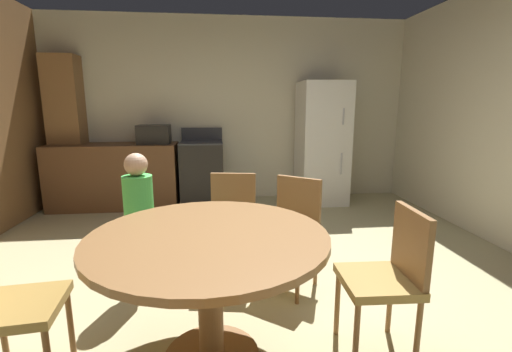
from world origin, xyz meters
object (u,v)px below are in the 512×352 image
object	(u,v)px
oven_range	(202,173)
chair_northeast	(292,225)
refrigerator	(322,143)
chair_north	(232,219)
chair_east	(389,272)
microwave	(154,134)
dining_table	(209,260)
chair_west	(2,299)
person_child	(140,220)

from	to	relation	value
oven_range	chair_northeast	bearing A→B (deg)	-71.93
refrigerator	chair_north	xyz separation A→B (m)	(-1.42, -2.19, -0.38)
chair_east	oven_range	bearing A→B (deg)	-67.78
oven_range	chair_northeast	xyz separation A→B (m)	(0.80, -2.45, 0.03)
microwave	dining_table	distance (m)	3.38
chair_west	person_child	size ratio (longest dim) A/B	0.80
dining_table	person_child	world-z (taller)	person_child
refrigerator	chair_northeast	bearing A→B (deg)	-111.67
microwave	chair_northeast	distance (m)	2.90
oven_range	microwave	bearing A→B (deg)	-179.68
refrigerator	dining_table	distance (m)	3.58
person_child	microwave	bearing A→B (deg)	153.53
chair_northeast	chair_north	bearing A→B (deg)	-75.54
chair_west	microwave	bearing A→B (deg)	80.91
oven_range	refrigerator	bearing A→B (deg)	-1.76
dining_table	person_child	bearing A→B (deg)	123.04
refrigerator	chair_northeast	world-z (taller)	refrigerator
oven_range	microwave	world-z (taller)	microwave
chair_west	chair_northeast	bearing A→B (deg)	22.93
chair_east	chair_northeast	xyz separation A→B (m)	(-0.39, 0.84, 0.00)
refrigerator	microwave	distance (m)	2.41
refrigerator	person_child	world-z (taller)	refrigerator
refrigerator	dining_table	size ratio (longest dim) A/B	1.36
chair_west	chair_northeast	distance (m)	1.87
refrigerator	dining_table	world-z (taller)	refrigerator
refrigerator	chair_west	bearing A→B (deg)	-128.17
refrigerator	chair_east	size ratio (longest dim) A/B	2.02
microwave	chair_north	world-z (taller)	microwave
chair_north	person_child	distance (m)	0.73
microwave	person_child	xyz separation A→B (m)	(0.28, -2.41, -0.45)
oven_range	refrigerator	xyz separation A→B (m)	(1.75, -0.05, 0.41)
refrigerator	chair_west	world-z (taller)	refrigerator
microwave	chair_east	world-z (taller)	microwave
dining_table	chair_west	size ratio (longest dim) A/B	1.48
chair_east	chair_northeast	bearing A→B (deg)	-62.94
microwave	chair_north	distance (m)	2.51
dining_table	chair_north	size ratio (longest dim) A/B	1.48
oven_range	chair_northeast	size ratio (longest dim) A/B	1.26
chair_north	chair_east	world-z (taller)	same
refrigerator	chair_east	world-z (taller)	refrigerator
refrigerator	person_child	distance (m)	3.19
person_child	chair_northeast	bearing A→B (deg)	55.16
oven_range	dining_table	bearing A→B (deg)	-87.01
microwave	chair_west	xyz separation A→B (m)	(-0.19, -3.35, -0.53)
microwave	chair_east	size ratio (longest dim) A/B	0.51
chair_north	chair_west	xyz separation A→B (m)	(-1.18, -1.11, 0.00)
oven_range	person_child	xyz separation A→B (m)	(-0.37, -2.42, 0.11)
oven_range	chair_west	world-z (taller)	oven_range
refrigerator	chair_north	size ratio (longest dim) A/B	2.02
dining_table	person_child	size ratio (longest dim) A/B	1.19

